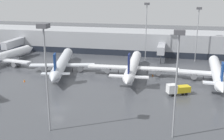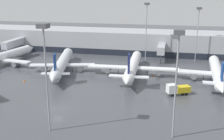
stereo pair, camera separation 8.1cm
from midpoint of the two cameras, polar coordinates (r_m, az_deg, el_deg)
ground_plane at (r=64.08m, az=-10.98°, el=-7.71°), size 320.00×320.00×0.00m
terminal_building at (r=119.84m, az=0.57°, el=5.94°), size 160.00×29.59×9.00m
parked_jet_0 at (r=105.23m, az=-21.80°, el=2.32°), size 24.68×37.94×8.72m
parked_jet_1 at (r=85.86m, az=4.31°, el=0.80°), size 27.84×35.69×9.48m
parked_jet_3 at (r=85.40m, az=20.58°, el=-0.40°), size 22.50×35.65×8.52m
parked_jet_5 at (r=91.36m, az=-10.05°, el=1.37°), size 20.68×37.95×8.80m
service_truck_2 at (r=72.14m, az=13.21°, el=-3.77°), size 6.19×4.41×2.86m
traffic_cone_0 at (r=84.19m, az=-17.35°, el=-2.08°), size 0.48×0.48×0.73m
traffic_cone_1 at (r=86.57m, az=8.31°, el=-1.01°), size 0.50×0.50×0.73m
apron_light_mast_2 at (r=49.90m, az=-13.49°, el=4.17°), size 1.80×1.80×19.99m
apron_light_mast_3 at (r=103.11m, az=7.09°, el=10.80°), size 1.80×1.80×21.03m
apron_light_mast_5 at (r=105.48m, az=17.17°, el=9.79°), size 1.80×1.80×19.56m
apron_light_mast_6 at (r=47.44m, az=13.27°, el=3.00°), size 1.80×1.80×19.30m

